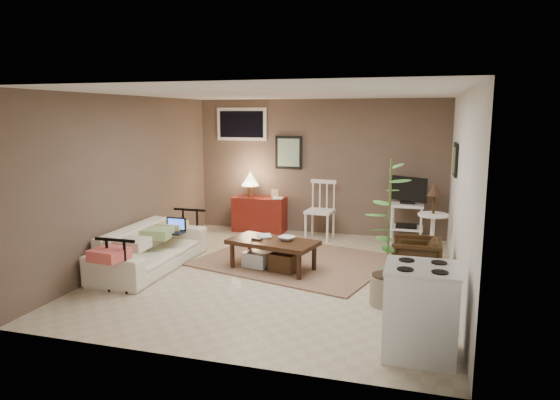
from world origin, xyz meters
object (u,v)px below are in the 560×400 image
(red_console, at_px, (259,211))
(potted_plant, at_px, (389,228))
(armchair, at_px, (416,258))
(tv_stand, at_px, (407,209))
(stove, at_px, (420,311))
(sofa, at_px, (151,241))
(coffee_table, at_px, (272,253))
(side_table, at_px, (433,212))
(spindle_chair, at_px, (320,211))

(red_console, distance_m, potted_plant, 3.98)
(armchair, distance_m, potted_plant, 1.14)
(tv_stand, bearing_deg, stove, -86.13)
(red_console, relative_size, tv_stand, 0.98)
(armchair, relative_size, potted_plant, 0.37)
(sofa, relative_size, potted_plant, 1.20)
(coffee_table, height_order, armchair, armchair)
(tv_stand, bearing_deg, coffee_table, -130.67)
(red_console, xyz_separation_m, side_table, (3.05, -1.06, 0.34))
(stove, bearing_deg, potted_plant, 108.18)
(tv_stand, bearing_deg, side_table, -65.63)
(red_console, bearing_deg, sofa, -105.95)
(coffee_table, xyz_separation_m, side_table, (2.12, 1.12, 0.47))
(sofa, height_order, side_table, side_table)
(coffee_table, distance_m, armchair, 1.91)
(spindle_chair, xyz_separation_m, tv_stand, (1.46, 0.02, 0.13))
(sofa, bearing_deg, red_console, -15.95)
(spindle_chair, xyz_separation_m, side_table, (1.86, -0.86, 0.25))
(tv_stand, bearing_deg, armchair, -84.21)
(tv_stand, xyz_separation_m, armchair, (0.19, -1.90, -0.29))
(red_console, relative_size, spindle_chair, 1.10)
(side_table, relative_size, potted_plant, 0.69)
(coffee_table, distance_m, stove, 2.80)
(armchair, height_order, stove, stove)
(sofa, bearing_deg, tv_stand, -54.88)
(sofa, bearing_deg, armchair, -82.43)
(sofa, bearing_deg, spindle_chair, -39.13)
(coffee_table, height_order, spindle_chair, spindle_chair)
(potted_plant, bearing_deg, armchair, 72.50)
(sofa, relative_size, spindle_chair, 2.01)
(side_table, xyz_separation_m, potted_plant, (-0.50, -1.96, 0.17))
(coffee_table, relative_size, sofa, 0.65)
(potted_plant, bearing_deg, coffee_table, 152.47)
(side_table, bearing_deg, stove, -92.42)
(coffee_table, relative_size, potted_plant, 0.78)
(tv_stand, relative_size, potted_plant, 0.67)
(armchair, bearing_deg, tv_stand, -174.00)
(sofa, relative_size, stove, 2.42)
(stove, bearing_deg, armchair, 92.09)
(coffee_table, bearing_deg, sofa, -167.18)
(red_console, relative_size, side_table, 0.95)
(side_table, relative_size, armchair, 1.87)
(armchair, bearing_deg, coffee_table, -86.90)
(tv_stand, height_order, potted_plant, potted_plant)
(sofa, height_order, potted_plant, potted_plant)
(sofa, height_order, red_console, red_console)
(spindle_chair, relative_size, tv_stand, 0.89)
(coffee_table, xyz_separation_m, sofa, (-1.66, -0.38, 0.14))
(coffee_table, distance_m, tv_stand, 2.66)
(spindle_chair, distance_m, armchair, 2.51)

